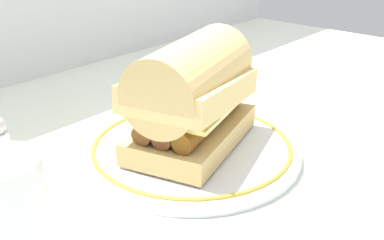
# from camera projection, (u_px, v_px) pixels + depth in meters

# --- Properties ---
(ground_plane) EXTENTS (1.50, 1.50, 0.00)m
(ground_plane) POSITION_uv_depth(u_px,v_px,m) (178.00, 156.00, 0.55)
(ground_plane) COLOR silver
(plate) EXTENTS (0.26, 0.26, 0.01)m
(plate) POSITION_uv_depth(u_px,v_px,m) (192.00, 148.00, 0.55)
(plate) COLOR white
(plate) RESTS_ON ground_plane
(sausage_sandwich) EXTENTS (0.19, 0.14, 0.13)m
(sausage_sandwich) POSITION_uv_depth(u_px,v_px,m) (192.00, 94.00, 0.52)
(sausage_sandwich) COLOR #DFBB74
(sausage_sandwich) RESTS_ON plate
(drinking_glass) EXTENTS (0.06, 0.06, 0.10)m
(drinking_glass) POSITION_uv_depth(u_px,v_px,m) (13.00, 227.00, 0.35)
(drinking_glass) COLOR silver
(drinking_glass) RESTS_ON ground_plane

